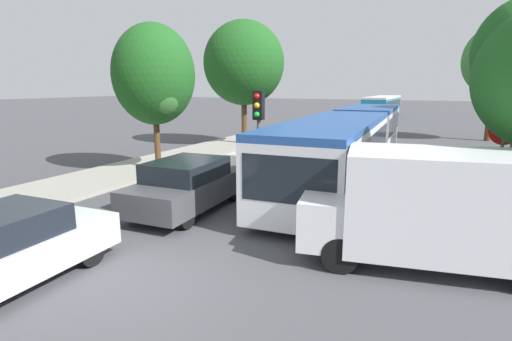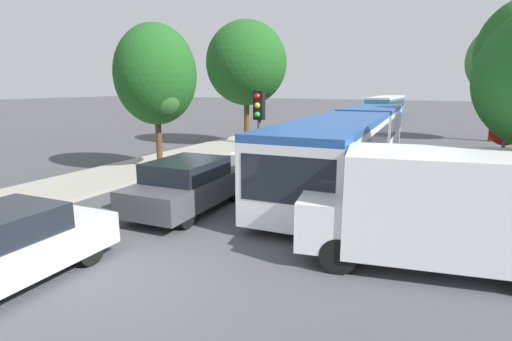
% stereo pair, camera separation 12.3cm
% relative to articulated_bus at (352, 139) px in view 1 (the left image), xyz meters
% --- Properties ---
extents(ground_plane, '(200.00, 200.00, 0.00)m').
position_rel_articulated_bus_xyz_m(ground_plane, '(-1.51, -11.12, -1.43)').
color(ground_plane, '#47474C').
extents(kerb_strip_left, '(3.20, 51.32, 0.14)m').
position_rel_articulated_bus_xyz_m(kerb_strip_left, '(-8.35, 9.54, -1.36)').
color(kerb_strip_left, '#9E998E').
rests_on(kerb_strip_left, ground).
extents(articulated_bus, '(3.29, 16.75, 2.47)m').
position_rel_articulated_bus_xyz_m(articulated_bus, '(0.00, 0.00, 0.00)').
color(articulated_bus, silver).
rests_on(articulated_bus, ground).
extents(city_bus_rear, '(2.63, 11.07, 2.37)m').
position_rel_articulated_bus_xyz_m(city_bus_rear, '(-3.22, 30.20, -0.05)').
color(city_bus_rear, teal).
rests_on(city_bus_rear, ground).
extents(queued_car_graphite, '(1.99, 4.36, 1.49)m').
position_rel_articulated_bus_xyz_m(queued_car_graphite, '(-3.12, -7.03, -0.67)').
color(queued_car_graphite, '#47474C').
rests_on(queued_car_graphite, ground).
extents(queued_car_white, '(1.99, 4.37, 1.49)m').
position_rel_articulated_bus_xyz_m(queued_car_white, '(-3.29, -1.03, -0.67)').
color(queued_car_white, white).
rests_on(queued_car_white, ground).
extents(queued_car_navy, '(1.83, 4.00, 1.37)m').
position_rel_articulated_bus_xyz_m(queued_car_navy, '(-3.08, 4.55, -0.73)').
color(queued_car_navy, navy).
rests_on(queued_car_navy, ground).
extents(queued_car_red, '(1.94, 4.26, 1.46)m').
position_rel_articulated_bus_xyz_m(queued_car_red, '(-3.11, 10.80, -0.69)').
color(queued_car_red, '#B21E19').
rests_on(queued_car_red, ground).
extents(queued_car_tan, '(2.03, 4.46, 1.52)m').
position_rel_articulated_bus_xyz_m(queued_car_tan, '(-3.08, 15.94, -0.65)').
color(queued_car_tan, tan).
rests_on(queued_car_tan, ground).
extents(white_van, '(5.27, 2.80, 2.31)m').
position_rel_articulated_bus_xyz_m(white_van, '(3.49, -7.90, -0.19)').
color(white_van, silver).
rests_on(white_van, ground).
extents(traffic_light, '(0.33, 0.36, 3.40)m').
position_rel_articulated_bus_xyz_m(traffic_light, '(-1.91, -4.86, 1.07)').
color(traffic_light, '#56595E').
rests_on(traffic_light, ground).
extents(no_entry_sign, '(0.70, 0.08, 2.82)m').
position_rel_articulated_bus_xyz_m(no_entry_sign, '(4.73, -4.83, 0.45)').
color(no_entry_sign, '#56595E').
rests_on(no_entry_sign, ground).
extents(tree_left_mid, '(3.30, 3.30, 6.00)m').
position_rel_articulated_bus_xyz_m(tree_left_mid, '(-7.30, -3.19, 2.45)').
color(tree_left_mid, '#51381E').
rests_on(tree_left_mid, ground).
extents(tree_left_far, '(4.70, 4.70, 7.27)m').
position_rel_articulated_bus_xyz_m(tree_left_far, '(-7.59, 5.07, 3.28)').
color(tree_left_far, '#51381E').
rests_on(tree_left_far, ground).
extents(tree_right_far, '(4.05, 4.05, 7.32)m').
position_rel_articulated_bus_xyz_m(tree_right_far, '(5.91, 13.78, 3.66)').
color(tree_right_far, '#51381E').
rests_on(tree_right_far, ground).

